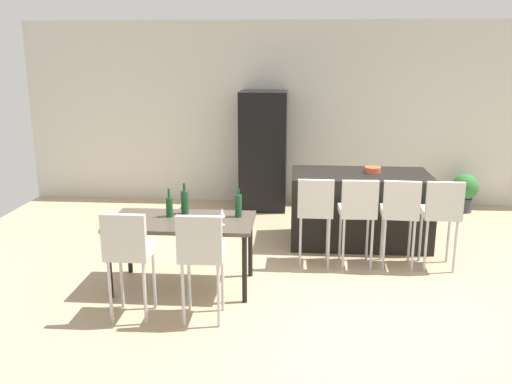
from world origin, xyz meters
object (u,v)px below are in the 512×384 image
Objects in this scene: bar_chair_middle at (358,209)px; wine_bottle_inner at (238,205)px; kitchen_island at (359,208)px; dining_table at (182,226)px; wine_bottle_corner at (169,207)px; fruit_bowl at (373,170)px; bar_chair_left at (315,208)px; refrigerator at (263,151)px; dining_chair_far at (201,250)px; dining_chair_near at (128,248)px; wine_glass_left at (222,213)px; bar_chair_right at (400,209)px; bar_chair_far at (442,210)px; potted_plant at (465,190)px; wine_bottle_middle at (185,202)px.

bar_chair_middle reaches higher than wine_bottle_inner.
kitchen_island is 2.53m from dining_table.
wine_bottle_corner reaches higher than fruit_bowl.
bar_chair_left is 2.51m from refrigerator.
dining_chair_far reaches higher than fruit_bowl.
wine_glass_left is (0.77, 0.61, 0.17)m from dining_chair_near.
dining_table is at bearing -163.42° from bar_chair_right.
bar_chair_middle is 1.00× the size of bar_chair_far.
refrigerator reaches higher than bar_chair_right.
kitchen_island is 0.95× the size of refrigerator.
refrigerator is at bearing 125.32° from bar_chair_right.
wine_bottle_inner is at bearing 4.11° from wine_bottle_corner.
kitchen_island reaches higher than wine_glass_left.
dining_chair_far is 0.57× the size of refrigerator.
bar_chair_left is at bearing 53.85° from dining_chair_far.
bar_chair_left is 0.57× the size of refrigerator.
bar_chair_left is at bearing -179.99° from bar_chair_right.
wine_bottle_corner is (-2.02, -0.60, 0.15)m from bar_chair_middle.
bar_chair_far is (1.41, 0.00, 0.00)m from bar_chair_left.
bar_chair_far reaches higher than wine_glass_left.
potted_plant is (3.93, 2.98, -0.50)m from wine_bottle_corner.
wine_bottle_middle reaches higher than bar_chair_far.
bar_chair_right is 0.57× the size of refrigerator.
wine_glass_left reaches higher than potted_plant.
bar_chair_right is 0.71× the size of dining_table.
bar_chair_right is 3.47× the size of wine_bottle_corner.
bar_chair_left is at bearing -129.38° from fruit_bowl.
wine_bottle_corner is at bearing -168.55° from bar_chair_far.
bar_chair_middle reaches higher than potted_plant.
fruit_bowl is at bearing 33.08° from wine_bottle_middle.
potted_plant is (3.78, 3.08, -0.32)m from dining_table.
bar_chair_right is at bearing 28.42° from dining_chair_near.
refrigerator is (0.21, 3.23, 0.06)m from wine_glass_left.
dining_chair_near is 1.03m from wine_bottle_middle.
wine_bottle_middle is 0.18m from wine_bottle_corner.
fruit_bowl reaches higher than wine_glass_left.
bar_chair_right is at bearing -54.68° from refrigerator.
dining_chair_near reaches higher than fruit_bowl.
wine_bottle_corner is (-0.72, -0.05, -0.01)m from wine_bottle_inner.
bar_chair_right is 2.44m from dining_table.
bar_chair_right is 1.86m from wine_bottle_inner.
dining_table is 4.88m from potted_plant.
wine_bottle_corner is 2.75m from fruit_bowl.
wine_bottle_middle is 1.64× the size of fruit_bowl.
dining_chair_near is at bearing -108.62° from wine_bottle_middle.
bar_chair_left is 1.41m from bar_chair_far.
kitchen_island is 2.10m from refrigerator.
fruit_bowl is (2.29, 1.52, 0.11)m from wine_bottle_corner.
bar_chair_far is 1.16m from fruit_bowl.
wine_bottle_inner reaches higher than kitchen_island.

